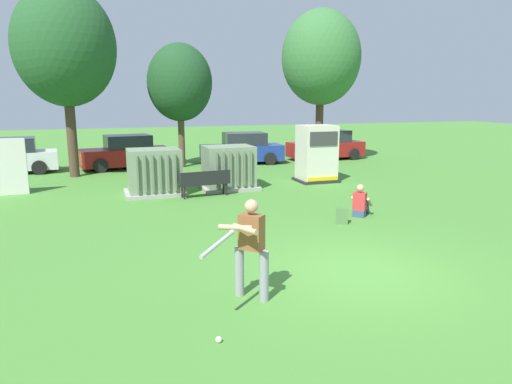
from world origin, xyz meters
TOP-DOWN VIEW (x-y plane):
  - ground_plane at (0.00, 0.00)m, footprint 96.00×96.00m
  - transformer_west at (-2.92, 8.98)m, footprint 2.10×1.70m
  - transformer_mid_west at (-0.14, 9.12)m, footprint 2.10×1.70m
  - generator_enclosure at (3.70, 9.49)m, footprint 1.60×1.40m
  - park_bench at (-1.33, 7.92)m, footprint 1.83×0.60m
  - batter at (-2.44, -0.54)m, footprint 1.35×1.29m
  - sports_ball at (-3.31, -1.77)m, footprint 0.09×0.09m
  - seated_spectator at (2.37, 3.84)m, footprint 0.75×0.73m
  - backpack at (1.45, 3.28)m, footprint 0.38×0.36m
  - tree_left at (-5.80, 13.93)m, footprint 4.16×4.16m
  - tree_center_left at (-0.83, 15.32)m, footprint 3.12×3.12m
  - tree_center_right at (6.64, 15.21)m, footprint 4.15×4.15m
  - parked_car_leftmost at (-8.65, 15.77)m, footprint 4.33×2.19m
  - parked_car_left_of_center at (-3.49, 15.72)m, footprint 4.39×2.34m
  - parked_car_right_of_center at (2.37, 15.50)m, footprint 4.32×2.16m
  - parked_car_rightmost at (7.31, 15.63)m, footprint 4.37×2.29m

SIDE VIEW (x-z plane):
  - ground_plane at x=0.00m, z-range 0.00..0.00m
  - sports_ball at x=-3.31m, z-range 0.00..0.09m
  - backpack at x=1.45m, z-range -0.01..0.43m
  - seated_spectator at x=2.37m, z-range -0.11..0.86m
  - park_bench at x=-1.33m, z-range 0.08..0.99m
  - parked_car_leftmost at x=-8.65m, z-range -0.06..1.56m
  - parked_car_left_of_center at x=-3.49m, z-range -0.06..1.56m
  - parked_car_right_of_center at x=2.37m, z-range -0.06..1.56m
  - parked_car_rightmost at x=7.31m, z-range -0.06..1.56m
  - transformer_west at x=-2.92m, z-range -0.02..1.60m
  - transformer_mid_west at x=-0.14m, z-range -0.02..1.60m
  - batter at x=-2.44m, z-range 0.11..1.85m
  - generator_enclosure at x=3.70m, z-range -0.01..2.29m
  - tree_center_left at x=-0.83m, z-range 1.11..7.08m
  - tree_center_right at x=6.64m, z-range 1.48..9.41m
  - tree_left at x=-5.80m, z-range 1.48..9.43m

